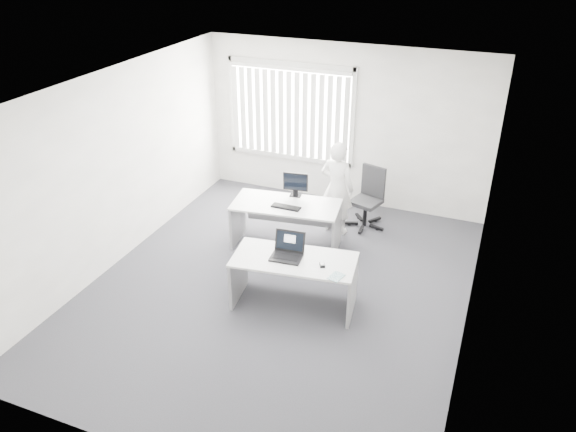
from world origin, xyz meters
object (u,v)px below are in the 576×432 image
at_px(desk_far, 286,216).
at_px(laptop, 286,248).
at_px(office_chair, 367,208).
at_px(desk_near, 294,272).
at_px(person, 337,188).
at_px(monitor, 295,185).

bearing_deg(desk_far, laptop, -75.78).
height_order(desk_far, office_chair, office_chair).
relative_size(desk_near, laptop, 4.19).
relative_size(person, laptop, 3.89).
distance_m(desk_far, monitor, 0.50).
bearing_deg(laptop, monitor, 102.35).
relative_size(desk_far, person, 1.11).
height_order(laptop, monitor, monitor).
distance_m(office_chair, person, 0.73).
relative_size(desk_near, office_chair, 1.64).
bearing_deg(desk_far, office_chair, 41.62).
bearing_deg(person, desk_far, 60.91).
bearing_deg(monitor, person, 32.27).
height_order(desk_near, laptop, laptop).
xyz_separation_m(office_chair, monitor, (-0.95, -0.84, 0.62)).
distance_m(desk_far, person, 0.98).
xyz_separation_m(desk_far, laptop, (0.57, -1.40, 0.34)).
distance_m(desk_near, office_chair, 2.55).
xyz_separation_m(office_chair, person, (-0.42, -0.39, 0.46)).
distance_m(desk_near, laptop, 0.37).
bearing_deg(desk_near, person, 85.14).
bearing_deg(desk_far, person, 45.59).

